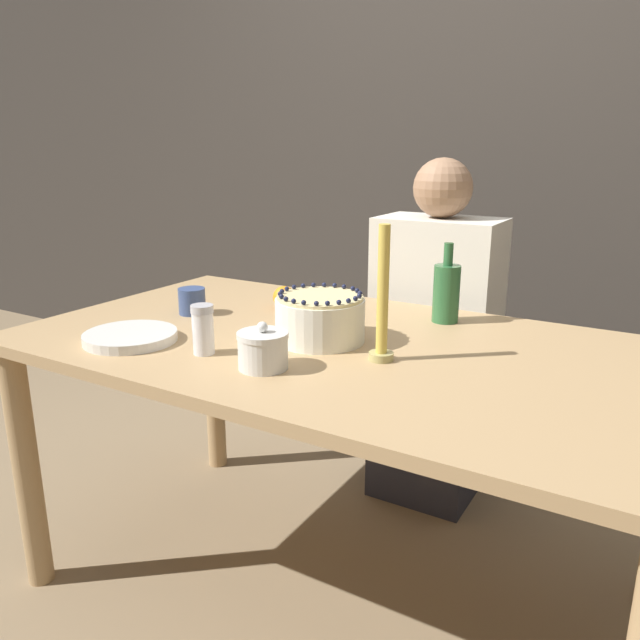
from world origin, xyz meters
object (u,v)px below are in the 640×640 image
object	(u,v)px
sugar_bowl	(263,350)
person_man_blue_shirt	(434,356)
cake	(320,318)
bottle	(446,292)
candle	(382,306)
sugar_shaker	(203,329)

from	to	relation	value
sugar_bowl	person_man_blue_shirt	bearing A→B (deg)	85.95
cake	bottle	world-z (taller)	bottle
sugar_bowl	candle	xyz separation A→B (m)	(0.20, 0.18, 0.09)
cake	candle	bearing A→B (deg)	-15.15
sugar_bowl	bottle	distance (m)	0.60
candle	bottle	world-z (taller)	candle
sugar_bowl	person_man_blue_shirt	world-z (taller)	person_man_blue_shirt
sugar_shaker	bottle	xyz separation A→B (m)	(0.39, 0.55, 0.02)
candle	person_man_blue_shirt	size ratio (longest dim) A/B	0.26
bottle	person_man_blue_shirt	distance (m)	0.49
sugar_shaker	sugar_bowl	bearing A→B (deg)	-2.86
person_man_blue_shirt	bottle	bearing A→B (deg)	113.62
sugar_bowl	bottle	world-z (taller)	bottle
bottle	person_man_blue_shirt	world-z (taller)	person_man_blue_shirt
sugar_bowl	sugar_shaker	size ratio (longest dim) A/B	0.96
cake	person_man_blue_shirt	xyz separation A→B (m)	(0.06, 0.67, -0.29)
sugar_shaker	person_man_blue_shirt	world-z (taller)	person_man_blue_shirt
sugar_bowl	candle	bearing A→B (deg)	42.31
bottle	cake	bearing A→B (deg)	-122.39
candle	bottle	bearing A→B (deg)	87.85
cake	person_man_blue_shirt	size ratio (longest dim) A/B	0.19
cake	sugar_shaker	bearing A→B (deg)	-129.13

